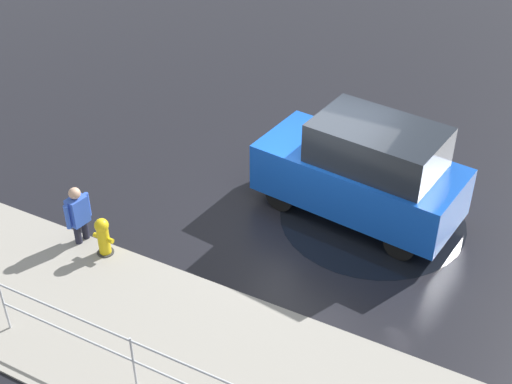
% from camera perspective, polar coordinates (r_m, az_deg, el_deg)
% --- Properties ---
extents(ground_plane, '(60.00, 60.00, 0.00)m').
position_cam_1_polar(ground_plane, '(14.05, 4.38, -1.82)').
color(ground_plane, black).
extents(kerb_strip, '(24.00, 3.20, 0.04)m').
position_cam_1_polar(kerb_strip, '(11.31, -4.66, -13.22)').
color(kerb_strip, gray).
rests_on(kerb_strip, ground).
extents(moving_hatchback, '(4.08, 2.16, 2.06)m').
position_cam_1_polar(moving_hatchback, '(13.59, 8.61, 1.70)').
color(moving_hatchback, blue).
rests_on(moving_hatchback, ground).
extents(fire_hydrant, '(0.42, 0.31, 0.80)m').
position_cam_1_polar(fire_hydrant, '(13.12, -12.12, -3.57)').
color(fire_hydrant, gold).
rests_on(fire_hydrant, ground).
extents(pedestrian, '(0.29, 0.56, 1.22)m').
position_cam_1_polar(pedestrian, '(13.34, -14.06, -1.60)').
color(pedestrian, blue).
rests_on(pedestrian, ground).
extents(puddle_patch, '(3.61, 3.61, 0.01)m').
position_cam_1_polar(puddle_patch, '(14.11, 9.28, -2.06)').
color(puddle_patch, black).
rests_on(puddle_patch, ground).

